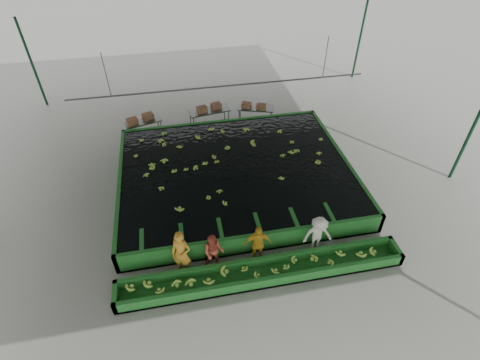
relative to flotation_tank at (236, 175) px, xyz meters
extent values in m
plane|color=gray|center=(0.00, -1.50, -0.45)|extent=(80.00, 80.00, 0.00)
cube|color=gray|center=(0.00, -1.50, 4.55)|extent=(20.00, 22.00, 0.04)
cube|color=black|center=(0.00, 0.00, 0.40)|extent=(9.70, 7.70, 0.00)
cylinder|color=#59605B|center=(0.00, 3.50, 2.55)|extent=(0.08, 0.08, 14.00)
cylinder|color=#59605B|center=(-5.00, 3.50, 3.55)|extent=(0.04, 0.04, 2.00)
cylinder|color=#59605B|center=(5.00, 3.50, 3.55)|extent=(0.04, 0.04, 2.00)
imported|color=gold|center=(-2.67, -4.30, 0.49)|extent=(0.81, 0.68, 1.88)
imported|color=#BC4931|center=(-1.57, -4.30, 0.31)|extent=(0.86, 0.74, 1.52)
imported|color=gold|center=(-0.02, -4.30, 0.38)|extent=(1.00, 0.47, 1.66)
imported|color=silver|center=(2.20, -4.30, 0.36)|extent=(1.09, 0.68, 1.62)
camera|label=1|loc=(-2.27, -12.52, 10.56)|focal=28.00mm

